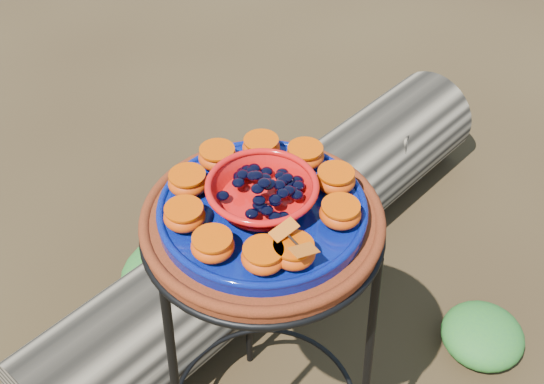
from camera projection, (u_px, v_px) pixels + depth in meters
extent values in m
cylinder|color=#471E0A|center=(263.00, 223.00, 1.11)|extent=(0.39, 0.39, 0.03)
cylinder|color=#060045|center=(262.00, 211.00, 1.09)|extent=(0.33, 0.33, 0.02)
ellipsoid|color=red|center=(293.00, 252.00, 0.99)|extent=(0.07, 0.07, 0.04)
ellipsoid|color=red|center=(340.00, 214.00, 1.04)|extent=(0.07, 0.07, 0.04)
ellipsoid|color=red|center=(335.00, 180.00, 1.10)|extent=(0.07, 0.07, 0.04)
ellipsoid|color=red|center=(305.00, 156.00, 1.15)|extent=(0.07, 0.07, 0.04)
ellipsoid|color=red|center=(261.00, 148.00, 1.16)|extent=(0.07, 0.07, 0.04)
ellipsoid|color=red|center=(218.00, 157.00, 1.14)|extent=(0.07, 0.07, 0.04)
ellipsoid|color=red|center=(188.00, 182.00, 1.10)|extent=(0.07, 0.07, 0.04)
ellipsoid|color=red|center=(185.00, 216.00, 1.04)|extent=(0.07, 0.07, 0.04)
ellipsoid|color=red|center=(213.00, 246.00, 1.00)|extent=(0.07, 0.07, 0.04)
ellipsoid|color=red|center=(263.00, 257.00, 0.98)|extent=(0.07, 0.07, 0.04)
ellipsoid|color=#245F28|center=(483.00, 334.00, 1.75)|extent=(0.21, 0.21, 0.11)
ellipsoid|color=#245F28|center=(180.00, 277.00, 1.85)|extent=(0.33, 0.33, 0.16)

